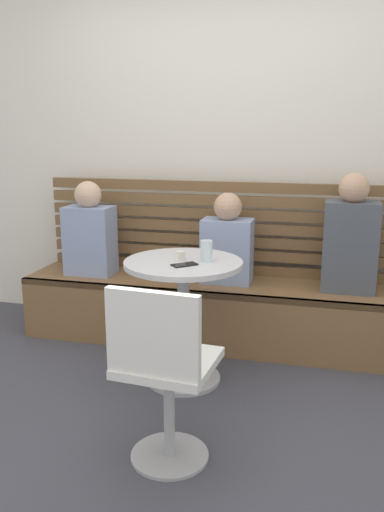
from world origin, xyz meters
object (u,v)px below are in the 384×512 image
at_px(person_adult, 350,239).
at_px(cup_espresso_small, 181,256).
at_px(white_chair, 163,370).
at_px(person_child_left, 90,233).
at_px(person_child_middle, 227,243).
at_px(cafe_table, 183,298).
at_px(booth_bench, 215,312).
at_px(cup_glass_tall, 206,251).
at_px(phone_on_table, 184,265).

height_order(person_adult, cup_espresso_small, person_adult).
distance_m(white_chair, person_child_left, 1.76).
relative_size(person_adult, person_child_middle, 1.24).
xyz_separation_m(cafe_table, white_chair, (0.13, -0.81, -0.05)).
relative_size(cafe_table, person_child_middle, 1.20).
height_order(booth_bench, cup_glass_tall, cup_glass_tall).
relative_size(person_child_left, cup_glass_tall, 5.61).
height_order(booth_bench, person_child_middle, person_child_middle).
relative_size(white_chair, cup_espresso_small, 15.18).
xyz_separation_m(booth_bench, person_adult, (0.87, 0.02, 0.56)).
bearing_deg(white_chair, cup_glass_tall, 90.11).
distance_m(white_chair, phone_on_table, 0.77).
relative_size(white_chair, person_adult, 1.11).
distance_m(cafe_table, cup_espresso_small, 0.25).
xyz_separation_m(booth_bench, white_chair, (0.07, -1.44, 0.24)).
bearing_deg(booth_bench, person_adult, 1.63).
height_order(cup_glass_tall, phone_on_table, cup_glass_tall).
bearing_deg(cup_espresso_small, booth_bench, 83.06).
xyz_separation_m(white_chair, person_adult, (0.80, 1.46, 0.32)).
bearing_deg(person_child_middle, phone_on_table, -97.58).
bearing_deg(person_child_middle, cup_glass_tall, -90.36).
height_order(person_child_middle, cup_espresso_small, person_child_middle).
distance_m(person_child_left, person_child_middle, 1.00).
bearing_deg(person_child_left, person_adult, 1.05).
distance_m(person_adult, cup_glass_tall, 1.02).
distance_m(cup_espresso_small, cup_glass_tall, 0.15).
distance_m(cafe_table, person_child_left, 1.08).
distance_m(white_chair, cup_glass_tall, 0.90).
height_order(booth_bench, cup_espresso_small, cup_espresso_small).
relative_size(white_chair, phone_on_table, 6.07).
bearing_deg(person_adult, cafe_table, -145.33).
xyz_separation_m(cafe_table, person_child_middle, (0.13, 0.65, 0.19)).
distance_m(person_adult, phone_on_table, 1.17).
height_order(cafe_table, phone_on_table, phone_on_table).
bearing_deg(white_chair, cafe_table, 99.16).
relative_size(cafe_table, person_adult, 0.97).
bearing_deg(phone_on_table, person_child_middle, -50.14).
bearing_deg(cafe_table, person_adult, 34.67).
distance_m(booth_bench, white_chair, 1.46).
height_order(cafe_table, cup_espresso_small, cup_espresso_small).
bearing_deg(phone_on_table, cup_espresso_small, -16.65).
relative_size(white_chair, person_child_middle, 1.38).
height_order(booth_bench, phone_on_table, phone_on_table).
bearing_deg(cup_glass_tall, person_child_left, 149.25).
height_order(cafe_table, person_adult, person_adult).
bearing_deg(person_child_left, phone_on_table, -38.43).
distance_m(person_child_middle, phone_on_table, 0.76).
height_order(booth_bench, person_adult, person_adult).
bearing_deg(cup_espresso_small, person_child_middle, 77.13).
bearing_deg(person_child_left, white_chair, -55.11).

